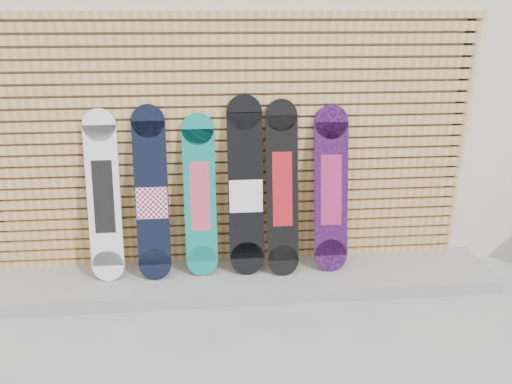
% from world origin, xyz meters
% --- Properties ---
extents(ground, '(80.00, 80.00, 0.00)m').
position_xyz_m(ground, '(0.00, 0.00, 0.00)').
color(ground, gray).
rests_on(ground, ground).
extents(building, '(12.00, 5.00, 3.60)m').
position_xyz_m(building, '(0.50, 3.50, 1.80)').
color(building, beige).
rests_on(building, ground).
extents(concrete_step, '(4.60, 0.70, 0.12)m').
position_xyz_m(concrete_step, '(-0.15, 0.68, 0.06)').
color(concrete_step, gray).
rests_on(concrete_step, ground).
extents(slat_wall, '(4.26, 0.08, 2.29)m').
position_xyz_m(slat_wall, '(-0.15, 0.97, 1.21)').
color(slat_wall, tan).
rests_on(slat_wall, ground).
extents(snowboard_0, '(0.27, 0.31, 1.43)m').
position_xyz_m(snowboard_0, '(-1.21, 0.79, 0.83)').
color(snowboard_0, silver).
rests_on(snowboard_0, concrete_step).
extents(snowboard_1, '(0.28, 0.33, 1.46)m').
position_xyz_m(snowboard_1, '(-0.82, 0.78, 0.84)').
color(snowboard_1, black).
rests_on(snowboard_1, concrete_step).
extents(snowboard_2, '(0.27, 0.30, 1.38)m').
position_xyz_m(snowboard_2, '(-0.42, 0.80, 0.81)').
color(snowboard_2, '#0C776C').
rests_on(snowboard_2, concrete_step).
extents(snowboard_3, '(0.30, 0.31, 1.53)m').
position_xyz_m(snowboard_3, '(-0.03, 0.79, 0.87)').
color(snowboard_3, black).
rests_on(snowboard_3, concrete_step).
extents(snowboard_4, '(0.27, 0.35, 1.49)m').
position_xyz_m(snowboard_4, '(0.28, 0.77, 0.86)').
color(snowboard_4, black).
rests_on(snowboard_4, concrete_step).
extents(snowboard_5, '(0.29, 0.32, 1.43)m').
position_xyz_m(snowboard_5, '(0.71, 0.79, 0.83)').
color(snowboard_5, black).
rests_on(snowboard_5, concrete_step).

